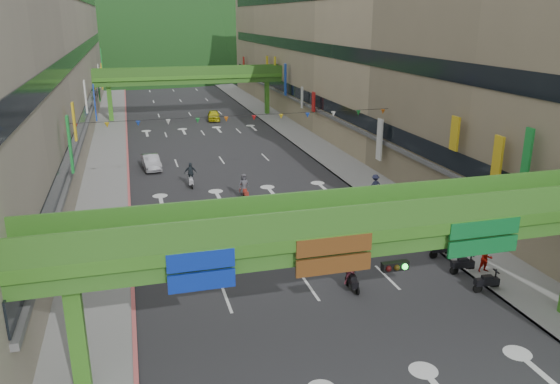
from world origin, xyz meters
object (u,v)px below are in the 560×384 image
object	(u,v)px
scooter_rider_mid	(353,270)
car_yellow	(214,116)
scooter_rider_near	(208,257)
pedestrian_red	(486,262)
car_silver	(151,162)
overpass_near	(387,243)

from	to	relation	value
scooter_rider_mid	car_yellow	bearing A→B (deg)	89.35
scooter_rider_near	scooter_rider_mid	xyz separation A→B (m)	(6.99, -4.17, 0.21)
car_yellow	pedestrian_red	xyz separation A→B (m)	(7.31, -51.07, 0.06)
scooter_rider_near	car_silver	bearing A→B (deg)	95.04
scooter_rider_mid	pedestrian_red	distance (m)	7.90
overpass_near	scooter_rider_mid	world-z (taller)	overpass_near
overpass_near	scooter_rider_mid	size ratio (longest dim) A/B	12.81
scooter_rider_mid	pedestrian_red	xyz separation A→B (m)	(7.89, -0.24, -0.38)
scooter_rider_mid	car_yellow	size ratio (longest dim) A/B	0.54
scooter_rider_near	car_yellow	bearing A→B (deg)	80.79
scooter_rider_mid	car_silver	distance (m)	28.64
scooter_rider_near	scooter_rider_mid	world-z (taller)	scooter_rider_mid
scooter_rider_mid	car_silver	world-z (taller)	scooter_rider_mid
overpass_near	car_silver	xyz separation A→B (m)	(-7.89, 33.00, -4.52)
scooter_rider_near	car_yellow	size ratio (longest dim) A/B	0.49
overpass_near	scooter_rider_near	xyz separation A→B (m)	(-5.86, 9.98, -4.28)
car_silver	car_yellow	distance (m)	25.51
overpass_near	car_yellow	distance (m)	56.85
overpass_near	pedestrian_red	world-z (taller)	overpass_near
scooter_rider_near	pedestrian_red	distance (m)	15.52
scooter_rider_near	scooter_rider_mid	distance (m)	8.14
car_silver	overpass_near	bearing A→B (deg)	-82.24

